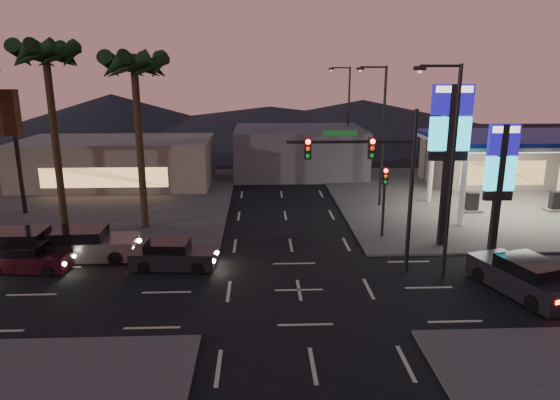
{
  "coord_description": "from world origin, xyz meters",
  "views": [
    {
      "loc": [
        -1.74,
        -20.9,
        9.76
      ],
      "look_at": [
        -0.67,
        4.81,
        3.0
      ],
      "focal_mm": 32.0,
      "sensor_mm": 36.0,
      "label": 1
    }
  ],
  "objects_px": {
    "traffic_signal_mast": "(376,169)",
    "car_lane_b_mid": "(27,247)",
    "suv_station": "(524,277)",
    "car_lane_b_front": "(87,245)",
    "pylon_sign_short": "(500,169)",
    "car_lane_a_front": "(173,255)",
    "car_lane_a_mid": "(29,258)",
    "gas_station": "(522,141)",
    "pylon_sign_tall": "(450,134)"
  },
  "relations": [
    {
      "from": "suv_station",
      "to": "car_lane_b_mid",
      "type": "bearing_deg",
      "value": 168.51
    },
    {
      "from": "traffic_signal_mast",
      "to": "car_lane_b_front",
      "type": "height_order",
      "value": "traffic_signal_mast"
    },
    {
      "from": "car_lane_b_front",
      "to": "car_lane_b_mid",
      "type": "height_order",
      "value": "car_lane_b_mid"
    },
    {
      "from": "car_lane_a_front",
      "to": "pylon_sign_short",
      "type": "bearing_deg",
      "value": 5.1
    },
    {
      "from": "car_lane_a_mid",
      "to": "car_lane_b_mid",
      "type": "height_order",
      "value": "car_lane_b_mid"
    },
    {
      "from": "pylon_sign_short",
      "to": "suv_station",
      "type": "height_order",
      "value": "pylon_sign_short"
    },
    {
      "from": "pylon_sign_short",
      "to": "car_lane_b_front",
      "type": "height_order",
      "value": "pylon_sign_short"
    },
    {
      "from": "traffic_signal_mast",
      "to": "car_lane_b_mid",
      "type": "relative_size",
      "value": 1.53
    },
    {
      "from": "pylon_sign_tall",
      "to": "car_lane_a_mid",
      "type": "relative_size",
      "value": 2.13
    },
    {
      "from": "pylon_sign_short",
      "to": "car_lane_a_front",
      "type": "relative_size",
      "value": 1.59
    },
    {
      "from": "gas_station",
      "to": "pylon_sign_tall",
      "type": "distance_m",
      "value": 10.01
    },
    {
      "from": "car_lane_b_front",
      "to": "traffic_signal_mast",
      "type": "bearing_deg",
      "value": -9.12
    },
    {
      "from": "car_lane_b_mid",
      "to": "traffic_signal_mast",
      "type": "bearing_deg",
      "value": -6.89
    },
    {
      "from": "car_lane_a_mid",
      "to": "car_lane_b_front",
      "type": "xyz_separation_m",
      "value": [
        2.42,
        1.4,
        0.16
      ]
    },
    {
      "from": "pylon_sign_tall",
      "to": "suv_station",
      "type": "height_order",
      "value": "pylon_sign_tall"
    },
    {
      "from": "car_lane_a_mid",
      "to": "suv_station",
      "type": "bearing_deg",
      "value": -8.98
    },
    {
      "from": "traffic_signal_mast",
      "to": "suv_station",
      "type": "xyz_separation_m",
      "value": [
        6.27,
        -2.73,
        -4.45
      ]
    },
    {
      "from": "pylon_sign_short",
      "to": "traffic_signal_mast",
      "type": "distance_m",
      "value": 7.69
    },
    {
      "from": "car_lane_a_front",
      "to": "car_lane_b_front",
      "type": "height_order",
      "value": "car_lane_b_front"
    },
    {
      "from": "car_lane_b_front",
      "to": "gas_station",
      "type": "bearing_deg",
      "value": 15.89
    },
    {
      "from": "gas_station",
      "to": "pylon_sign_tall",
      "type": "height_order",
      "value": "pylon_sign_tall"
    },
    {
      "from": "car_lane_a_front",
      "to": "suv_station",
      "type": "bearing_deg",
      "value": -12.9
    },
    {
      "from": "pylon_sign_tall",
      "to": "traffic_signal_mast",
      "type": "height_order",
      "value": "pylon_sign_tall"
    },
    {
      "from": "pylon_sign_tall",
      "to": "suv_station",
      "type": "distance_m",
      "value": 8.54
    },
    {
      "from": "suv_station",
      "to": "pylon_sign_short",
      "type": "bearing_deg",
      "value": 79.46
    },
    {
      "from": "gas_station",
      "to": "car_lane_a_front",
      "type": "distance_m",
      "value": 24.36
    },
    {
      "from": "traffic_signal_mast",
      "to": "car_lane_b_mid",
      "type": "distance_m",
      "value": 18.36
    },
    {
      "from": "gas_station",
      "to": "car_lane_a_mid",
      "type": "height_order",
      "value": "gas_station"
    },
    {
      "from": "car_lane_b_front",
      "to": "suv_station",
      "type": "distance_m",
      "value": 21.54
    },
    {
      "from": "traffic_signal_mast",
      "to": "car_lane_a_mid",
      "type": "bearing_deg",
      "value": 176.8
    },
    {
      "from": "traffic_signal_mast",
      "to": "car_lane_a_front",
      "type": "height_order",
      "value": "traffic_signal_mast"
    },
    {
      "from": "pylon_sign_short",
      "to": "car_lane_a_front",
      "type": "distance_m",
      "value": 17.72
    },
    {
      "from": "pylon_sign_tall",
      "to": "pylon_sign_short",
      "type": "relative_size",
      "value": 1.29
    },
    {
      "from": "car_lane_a_mid",
      "to": "suv_station",
      "type": "distance_m",
      "value": 23.64
    },
    {
      "from": "pylon_sign_short",
      "to": "suv_station",
      "type": "distance_m",
      "value": 6.6
    },
    {
      "from": "traffic_signal_mast",
      "to": "car_lane_b_mid",
      "type": "bearing_deg",
      "value": 173.11
    },
    {
      "from": "pylon_sign_short",
      "to": "car_lane_a_mid",
      "type": "relative_size",
      "value": 1.66
    },
    {
      "from": "pylon_sign_short",
      "to": "car_lane_a_front",
      "type": "height_order",
      "value": "pylon_sign_short"
    },
    {
      "from": "car_lane_b_front",
      "to": "car_lane_b_mid",
      "type": "xyz_separation_m",
      "value": [
        -3.02,
        -0.22,
        0.0
      ]
    },
    {
      "from": "car_lane_b_front",
      "to": "car_lane_a_mid",
      "type": "bearing_deg",
      "value": -149.96
    },
    {
      "from": "pylon_sign_short",
      "to": "car_lane_b_front",
      "type": "xyz_separation_m",
      "value": [
        -21.91,
        -0.16,
        -3.88
      ]
    },
    {
      "from": "car_lane_b_mid",
      "to": "car_lane_a_mid",
      "type": "bearing_deg",
      "value": -62.99
    },
    {
      "from": "car_lane_a_front",
      "to": "car_lane_b_front",
      "type": "bearing_deg",
      "value": 163.74
    },
    {
      "from": "car_lane_a_front",
      "to": "car_lane_a_mid",
      "type": "relative_size",
      "value": 1.04
    },
    {
      "from": "gas_station",
      "to": "pylon_sign_short",
      "type": "relative_size",
      "value": 1.74
    },
    {
      "from": "pylon_sign_short",
      "to": "car_lane_b_front",
      "type": "bearing_deg",
      "value": -179.59
    },
    {
      "from": "gas_station",
      "to": "car_lane_b_front",
      "type": "xyz_separation_m",
      "value": [
        -26.91,
        -7.66,
        -4.3
      ]
    },
    {
      "from": "car_lane_b_front",
      "to": "pylon_sign_tall",
      "type": "bearing_deg",
      "value": 3.41
    },
    {
      "from": "pylon_sign_short",
      "to": "traffic_signal_mast",
      "type": "bearing_deg",
      "value": -160.87
    },
    {
      "from": "pylon_sign_tall",
      "to": "car_lane_b_front",
      "type": "xyz_separation_m",
      "value": [
        -19.41,
        -1.16,
        -5.61
      ]
    }
  ]
}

